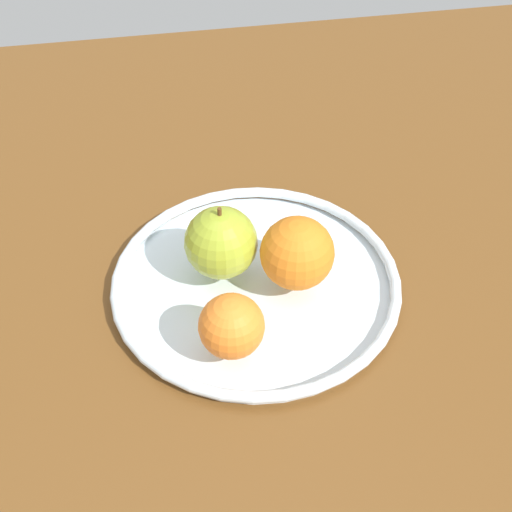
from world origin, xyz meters
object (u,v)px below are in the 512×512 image
object	(u,v)px
apple	(221,243)
orange_front_left	(297,253)
fruit_bowl	(256,282)
orange_front_right	(232,326)

from	to	relation	value
apple	orange_front_left	world-z (taller)	apple
apple	fruit_bowl	bearing A→B (deg)	152.77
orange_front_left	orange_front_right	world-z (taller)	orange_front_left
orange_front_left	fruit_bowl	bearing A→B (deg)	-16.05
fruit_bowl	orange_front_right	bearing A→B (deg)	66.33
fruit_bowl	apple	world-z (taller)	apple
apple	orange_front_left	size ratio (longest dim) A/B	1.11
apple	orange_front_right	distance (cm)	10.72
fruit_bowl	apple	bearing A→B (deg)	-27.23
orange_front_right	fruit_bowl	bearing A→B (deg)	-113.67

